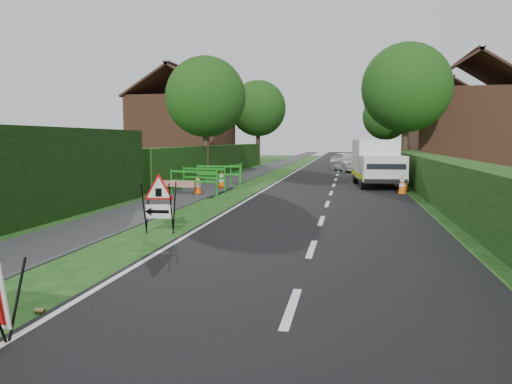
{
  "coord_description": "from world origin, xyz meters",
  "views": [
    {
      "loc": [
        3.19,
        -8.66,
        2.16
      ],
      "look_at": [
        0.74,
        4.46,
        0.76
      ],
      "focal_mm": 35.0,
      "sensor_mm": 36.0,
      "label": 1
    }
  ],
  "objects": [
    {
      "name": "footpath",
      "position": [
        -3.0,
        35.0,
        0.01
      ],
      "size": [
        2.0,
        90.0,
        0.02
      ],
      "primitive_type": "cube",
      "color": "#2D2D30",
      "rests_on": "ground"
    },
    {
      "name": "ped_barrier_1",
      "position": [
        -2.9,
        11.8,
        0.63
      ],
      "size": [
        2.09,
        0.79,
        1.0
      ],
      "rotation": [
        0.0,
        0.0,
        -0.22
      ],
      "color": "#198B1B",
      "rests_on": "ground"
    },
    {
      "name": "house_west",
      "position": [
        -10.0,
        30.0,
        2.9
      ],
      "size": [
        7.5,
        7.4,
        7.88
      ],
      "color": "brown",
      "rests_on": "ground"
    },
    {
      "name": "traffic_cone_3",
      "position": [
        -2.69,
        10.23,
        0.39
      ],
      "size": [
        0.38,
        0.38,
        0.79
      ],
      "color": "black",
      "rests_on": "ground"
    },
    {
      "name": "ped_barrier_2",
      "position": [
        -2.77,
        13.79,
        0.63
      ],
      "size": [
        2.09,
        0.61,
        1.0
      ],
      "rotation": [
        0.0,
        0.0,
        0.13
      ],
      "color": "#198B1B",
      "rests_on": "ground"
    },
    {
      "name": "traffic_cone_0",
      "position": [
        5.27,
        11.62,
        0.39
      ],
      "size": [
        0.38,
        0.38,
        0.79
      ],
      "color": "black",
      "rests_on": "ground"
    },
    {
      "name": "ped_barrier_3",
      "position": [
        -2.22,
        15.02,
        0.63
      ],
      "size": [
        0.41,
        2.07,
        1.0
      ],
      "rotation": [
        0.0,
        0.0,
        1.54
      ],
      "color": "#198B1B",
      "rests_on": "ground"
    },
    {
      "name": "road_surface",
      "position": [
        2.5,
        35.0,
        0.0
      ],
      "size": [
        6.0,
        90.0,
        0.02
      ],
      "primitive_type": "cube",
      "color": "black",
      "rests_on": "ground"
    },
    {
      "name": "traffic_cone_4",
      "position": [
        -2.35,
        12.65,
        0.39
      ],
      "size": [
        0.38,
        0.38,
        0.79
      ],
      "color": "black",
      "rests_on": "ground"
    },
    {
      "name": "ped_barrier_0",
      "position": [
        -2.74,
        9.88,
        0.63
      ],
      "size": [
        2.09,
        0.72,
        1.0
      ],
      "rotation": [
        0.0,
        0.0,
        -0.19
      ],
      "color": "#198B1B",
      "rests_on": "ground"
    },
    {
      "name": "hedge_west_far",
      "position": [
        -5.0,
        22.0,
        0.0
      ],
      "size": [
        1.0,
        24.0,
        1.8
      ],
      "primitive_type": "cube",
      "color": "#14380F",
      "rests_on": "ground"
    },
    {
      "name": "ground",
      "position": [
        0.0,
        0.0,
        0.0
      ],
      "size": [
        120.0,
        120.0,
        0.0
      ],
      "primitive_type": "plane",
      "color": "#164313",
      "rests_on": "ground"
    },
    {
      "name": "hatchback_car",
      "position": [
        3.13,
        25.96,
        0.68
      ],
      "size": [
        2.85,
        4.29,
        1.36
      ],
      "primitive_type": "imported",
      "rotation": [
        0.0,
        0.0,
        0.35
      ],
      "color": "silver",
      "rests_on": "ground"
    },
    {
      "name": "house_east_a",
      "position": [
        11.0,
        28.0,
        2.9
      ],
      "size": [
        7.5,
        7.4,
        7.88
      ],
      "color": "brown",
      "rests_on": "ground"
    },
    {
      "name": "triangle_sign",
      "position": [
        -1.09,
        2.01,
        0.81
      ],
      "size": [
        0.87,
        0.87,
        1.17
      ],
      "rotation": [
        0.0,
        0.0,
        0.1
      ],
      "color": "black",
      "rests_on": "ground"
    },
    {
      "name": "works_van",
      "position": [
        4.45,
        15.11,
        1.14
      ],
      "size": [
        2.31,
        4.89,
        2.16
      ],
      "rotation": [
        0.0,
        0.0,
        0.1
      ],
      "color": "silver",
      "rests_on": "ground"
    },
    {
      "name": "house_east_b",
      "position": [
        12.0,
        42.0,
        2.9
      ],
      "size": [
        7.5,
        7.4,
        7.88
      ],
      "color": "brown",
      "rests_on": "ground"
    },
    {
      "name": "traffic_cone_2",
      "position": [
        5.13,
        15.26,
        0.39
      ],
      "size": [
        0.38,
        0.38,
        0.79
      ],
      "color": "black",
      "rests_on": "ground"
    },
    {
      "name": "tree_nw",
      "position": [
        -4.6,
        18.0,
        4.48
      ],
      "size": [
        4.4,
        4.4,
        6.7
      ],
      "color": "#2D2116",
      "rests_on": "ground"
    },
    {
      "name": "traffic_cone_1",
      "position": [
        5.53,
        13.26,
        0.39
      ],
      "size": [
        0.38,
        0.38,
        0.79
      ],
      "color": "black",
      "rests_on": "ground"
    },
    {
      "name": "litter_can",
      "position": [
        -0.56,
        -3.24,
        0.0
      ],
      "size": [
        0.12,
        0.07,
        0.07
      ],
      "primitive_type": "cylinder",
      "rotation": [
        0.0,
        1.57,
        0.0
      ],
      "color": "#BF7F4C",
      "rests_on": "ground"
    },
    {
      "name": "tree_ne",
      "position": [
        6.4,
        22.0,
        5.17
      ],
      "size": [
        5.2,
        5.2,
        7.79
      ],
      "color": "#2D2116",
      "rests_on": "ground"
    },
    {
      "name": "tree_fe",
      "position": [
        6.4,
        38.0,
        4.22
      ],
      "size": [
        4.2,
        4.2,
        6.33
      ],
      "color": "#2D2116",
      "rests_on": "ground"
    },
    {
      "name": "redwhite_plank",
      "position": [
        -3.39,
        9.78,
        0.0
      ],
      "size": [
        1.49,
        0.28,
        0.25
      ],
      "primitive_type": "cube",
      "rotation": [
        0.0,
        0.0,
        -0.16
      ],
      "color": "red",
      "rests_on": "ground"
    },
    {
      "name": "tree_fw",
      "position": [
        -4.6,
        34.0,
        4.83
      ],
      "size": [
        4.8,
        4.8,
        7.24
      ],
      "color": "#2D2116",
      "rests_on": "ground"
    },
    {
      "name": "hedge_east",
      "position": [
        6.5,
        16.0,
        0.0
      ],
      "size": [
        1.2,
        50.0,
        1.5
      ],
      "primitive_type": "cube",
      "color": "#14380F",
      "rests_on": "ground"
    }
  ]
}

